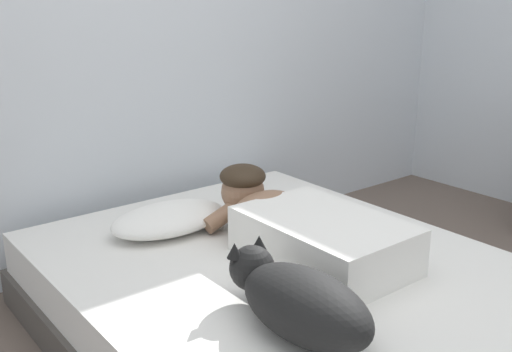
{
  "coord_description": "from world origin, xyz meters",
  "views": [
    {
      "loc": [
        -1.41,
        -1.1,
        1.3
      ],
      "look_at": [
        0.04,
        0.74,
        0.58
      ],
      "focal_mm": 41.54,
      "sensor_mm": 36.0,
      "label": 1
    }
  ],
  "objects_px": {
    "dog": "(298,300)",
    "coffee_cup": "(261,214)",
    "pillow": "(169,219)",
    "person_lying": "(299,225)",
    "bed": "(283,301)",
    "cell_phone": "(341,258)"
  },
  "relations": [
    {
      "from": "cell_phone",
      "to": "bed",
      "type": "bearing_deg",
      "value": 147.83
    },
    {
      "from": "bed",
      "to": "dog",
      "type": "height_order",
      "value": "dog"
    },
    {
      "from": "bed",
      "to": "dog",
      "type": "relative_size",
      "value": 3.4
    },
    {
      "from": "pillow",
      "to": "person_lying",
      "type": "distance_m",
      "value": 0.58
    },
    {
      "from": "pillow",
      "to": "person_lying",
      "type": "height_order",
      "value": "person_lying"
    },
    {
      "from": "bed",
      "to": "coffee_cup",
      "type": "xyz_separation_m",
      "value": [
        0.19,
        0.37,
        0.21
      ]
    },
    {
      "from": "dog",
      "to": "coffee_cup",
      "type": "xyz_separation_m",
      "value": [
        0.47,
        0.76,
        -0.07
      ]
    },
    {
      "from": "cell_phone",
      "to": "person_lying",
      "type": "bearing_deg",
      "value": 115.49
    },
    {
      "from": "pillow",
      "to": "cell_phone",
      "type": "height_order",
      "value": "pillow"
    },
    {
      "from": "dog",
      "to": "coffee_cup",
      "type": "bearing_deg",
      "value": 58.27
    },
    {
      "from": "person_lying",
      "to": "bed",
      "type": "bearing_deg",
      "value": -159.77
    },
    {
      "from": "bed",
      "to": "person_lying",
      "type": "relative_size",
      "value": 2.12
    },
    {
      "from": "person_lying",
      "to": "coffee_cup",
      "type": "distance_m",
      "value": 0.34
    },
    {
      "from": "pillow",
      "to": "dog",
      "type": "relative_size",
      "value": 0.9
    },
    {
      "from": "bed",
      "to": "coffee_cup",
      "type": "distance_m",
      "value": 0.46
    },
    {
      "from": "dog",
      "to": "cell_phone",
      "type": "relative_size",
      "value": 4.11
    },
    {
      "from": "pillow",
      "to": "cell_phone",
      "type": "xyz_separation_m",
      "value": [
        0.37,
        -0.66,
        -0.05
      ]
    },
    {
      "from": "person_lying",
      "to": "dog",
      "type": "bearing_deg",
      "value": -132.41
    },
    {
      "from": "person_lying",
      "to": "dog",
      "type": "height_order",
      "value": "person_lying"
    },
    {
      "from": "bed",
      "to": "person_lying",
      "type": "height_order",
      "value": "person_lying"
    },
    {
      "from": "dog",
      "to": "person_lying",
      "type": "bearing_deg",
      "value": 47.59
    },
    {
      "from": "person_lying",
      "to": "coffee_cup",
      "type": "relative_size",
      "value": 7.36
    }
  ]
}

